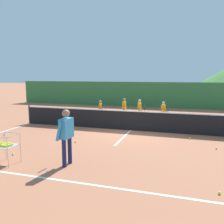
{
  "coord_description": "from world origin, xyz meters",
  "views": [
    {
      "loc": [
        2.53,
        -11.16,
        2.64
      ],
      "look_at": [
        -0.98,
        0.09,
        0.84
      ],
      "focal_mm": 38.56,
      "sensor_mm": 36.0,
      "label": 1
    }
  ],
  "objects_px": {
    "tennis_ball_5": "(13,154)",
    "tennis_ball_10": "(219,193)",
    "student_0": "(101,109)",
    "student_3": "(163,110)",
    "tennis_ball_4": "(216,148)",
    "ball_cart": "(6,145)",
    "tennis_net": "(131,120)",
    "student_2": "(140,109)",
    "student_1": "(124,107)",
    "instructor": "(66,132)",
    "tennis_ball_2": "(76,142)",
    "tennis_ball_3": "(190,138)",
    "tennis_ball_11": "(4,135)"
  },
  "relations": [
    {
      "from": "instructor",
      "to": "tennis_ball_10",
      "type": "distance_m",
      "value": 4.27
    },
    {
      "from": "student_1",
      "to": "tennis_ball_10",
      "type": "relative_size",
      "value": 18.56
    },
    {
      "from": "student_2",
      "to": "student_1",
      "type": "bearing_deg",
      "value": 143.65
    },
    {
      "from": "instructor",
      "to": "tennis_ball_2",
      "type": "distance_m",
      "value": 2.59
    },
    {
      "from": "student_3",
      "to": "tennis_ball_4",
      "type": "distance_m",
      "value": 5.05
    },
    {
      "from": "tennis_net",
      "to": "tennis_ball_2",
      "type": "bearing_deg",
      "value": -120.15
    },
    {
      "from": "tennis_ball_3",
      "to": "tennis_ball_5",
      "type": "xyz_separation_m",
      "value": [
        -5.69,
        -3.88,
        0.0
      ]
    },
    {
      "from": "student_1",
      "to": "student_3",
      "type": "height_order",
      "value": "student_1"
    },
    {
      "from": "tennis_ball_4",
      "to": "tennis_net",
      "type": "bearing_deg",
      "value": 150.79
    },
    {
      "from": "student_0",
      "to": "student_3",
      "type": "distance_m",
      "value": 3.56
    },
    {
      "from": "ball_cart",
      "to": "tennis_ball_11",
      "type": "bearing_deg",
      "value": 132.48
    },
    {
      "from": "tennis_net",
      "to": "student_1",
      "type": "xyz_separation_m",
      "value": [
        -1.06,
        2.87,
        0.26
      ]
    },
    {
      "from": "student_0",
      "to": "student_2",
      "type": "bearing_deg",
      "value": 10.41
    },
    {
      "from": "student_2",
      "to": "tennis_ball_11",
      "type": "relative_size",
      "value": 19.35
    },
    {
      "from": "tennis_net",
      "to": "tennis_ball_4",
      "type": "distance_m",
      "value": 4.2
    },
    {
      "from": "student_1",
      "to": "tennis_ball_11",
      "type": "bearing_deg",
      "value": -126.13
    },
    {
      "from": "tennis_net",
      "to": "student_2",
      "type": "distance_m",
      "value": 2.09
    },
    {
      "from": "student_1",
      "to": "tennis_ball_4",
      "type": "bearing_deg",
      "value": -46.22
    },
    {
      "from": "instructor",
      "to": "tennis_ball_2",
      "type": "bearing_deg",
      "value": 109.96
    },
    {
      "from": "tennis_ball_2",
      "to": "tennis_ball_5",
      "type": "xyz_separation_m",
      "value": [
        -1.34,
        -1.99,
        0.0
      ]
    },
    {
      "from": "tennis_net",
      "to": "student_3",
      "type": "height_order",
      "value": "student_3"
    },
    {
      "from": "tennis_ball_5",
      "to": "tennis_ball_10",
      "type": "height_order",
      "value": "same"
    },
    {
      "from": "student_2",
      "to": "student_3",
      "type": "height_order",
      "value": "student_2"
    },
    {
      "from": "tennis_ball_4",
      "to": "tennis_ball_5",
      "type": "relative_size",
      "value": 1.0
    },
    {
      "from": "tennis_net",
      "to": "tennis_ball_4",
      "type": "relative_size",
      "value": 170.29
    },
    {
      "from": "student_0",
      "to": "student_2",
      "type": "distance_m",
      "value": 2.23
    },
    {
      "from": "student_3",
      "to": "ball_cart",
      "type": "distance_m",
      "value": 8.77
    },
    {
      "from": "student_0",
      "to": "student_1",
      "type": "relative_size",
      "value": 0.97
    },
    {
      "from": "student_1",
      "to": "tennis_ball_4",
      "type": "xyz_separation_m",
      "value": [
        4.7,
        -4.91,
        -0.73
      ]
    },
    {
      "from": "tennis_ball_2",
      "to": "ball_cart",
      "type": "bearing_deg",
      "value": -110.04
    },
    {
      "from": "student_2",
      "to": "tennis_ball_5",
      "type": "xyz_separation_m",
      "value": [
        -2.99,
        -6.82,
        -0.76
      ]
    },
    {
      "from": "student_3",
      "to": "tennis_ball_3",
      "type": "bearing_deg",
      "value": -66.46
    },
    {
      "from": "ball_cart",
      "to": "student_2",
      "type": "bearing_deg",
      "value": 70.76
    },
    {
      "from": "student_0",
      "to": "tennis_ball_11",
      "type": "height_order",
      "value": "student_0"
    },
    {
      "from": "student_2",
      "to": "tennis_ball_4",
      "type": "relative_size",
      "value": 19.35
    },
    {
      "from": "student_0",
      "to": "student_3",
      "type": "relative_size",
      "value": 1.02
    },
    {
      "from": "tennis_net",
      "to": "tennis_ball_10",
      "type": "xyz_separation_m",
      "value": [
        3.33,
        -5.63,
        -0.47
      ]
    },
    {
      "from": "instructor",
      "to": "student_0",
      "type": "xyz_separation_m",
      "value": [
        -1.37,
        6.68,
        -0.26
      ]
    },
    {
      "from": "tennis_ball_4",
      "to": "student_0",
      "type": "bearing_deg",
      "value": 147.5
    },
    {
      "from": "student_2",
      "to": "tennis_ball_3",
      "type": "relative_size",
      "value": 19.35
    },
    {
      "from": "tennis_ball_3",
      "to": "tennis_ball_11",
      "type": "xyz_separation_m",
      "value": [
        -7.87,
        -1.81,
        0.0
      ]
    },
    {
      "from": "student_2",
      "to": "tennis_ball_5",
      "type": "height_order",
      "value": "student_2"
    },
    {
      "from": "tennis_ball_4",
      "to": "ball_cart",
      "type": "bearing_deg",
      "value": -151.23
    },
    {
      "from": "student_3",
      "to": "tennis_ball_10",
      "type": "height_order",
      "value": "student_3"
    },
    {
      "from": "instructor",
      "to": "student_3",
      "type": "height_order",
      "value": "instructor"
    },
    {
      "from": "tennis_ball_5",
      "to": "tennis_ball_10",
      "type": "relative_size",
      "value": 1.0
    },
    {
      "from": "tennis_ball_2",
      "to": "tennis_ball_5",
      "type": "relative_size",
      "value": 1.0
    },
    {
      "from": "student_1",
      "to": "tennis_ball_10",
      "type": "bearing_deg",
      "value": -62.67
    },
    {
      "from": "tennis_ball_10",
      "to": "tennis_ball_5",
      "type": "bearing_deg",
      "value": 172.1
    },
    {
      "from": "tennis_ball_3",
      "to": "instructor",
      "type": "bearing_deg",
      "value": -130.41
    }
  ]
}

